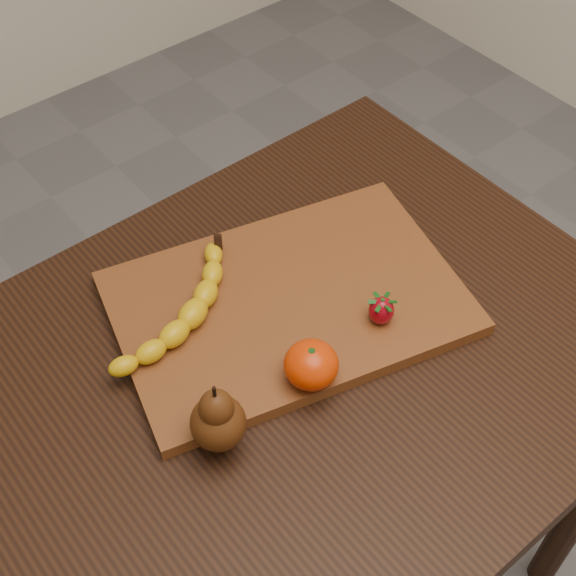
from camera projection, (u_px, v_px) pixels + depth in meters
table at (263, 419)px, 1.07m from camera, size 1.00×0.70×0.76m
cutting_board at (288, 303)px, 1.06m from camera, size 0.51×0.41×0.02m
banana at (193, 314)px, 1.02m from camera, size 0.22×0.13×0.03m
pear at (217, 414)px, 0.88m from camera, size 0.08×0.08×0.10m
mandarin at (311, 365)px, 0.95m from camera, size 0.09×0.09×0.06m
strawberry at (381, 310)px, 1.02m from camera, size 0.04×0.04×0.04m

